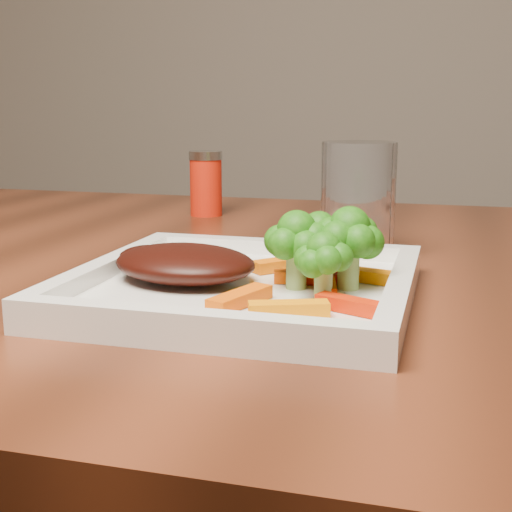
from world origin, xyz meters
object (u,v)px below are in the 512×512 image
(plate, at_px, (244,292))
(spice_shaker, at_px, (206,183))
(drinking_glass, at_px, (358,200))
(steak, at_px, (185,263))

(plate, height_order, spice_shaker, spice_shaker)
(drinking_glass, bearing_deg, plate, -109.69)
(plate, xyz_separation_m, spice_shaker, (-0.18, 0.42, 0.04))
(drinking_glass, bearing_deg, steak, -122.46)
(steak, relative_size, spice_shaker, 1.35)
(plate, bearing_deg, spice_shaker, 113.32)
(spice_shaker, bearing_deg, steak, -72.96)
(plate, height_order, steak, steak)
(steak, bearing_deg, plate, -0.49)
(steak, bearing_deg, drinking_glass, 57.54)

